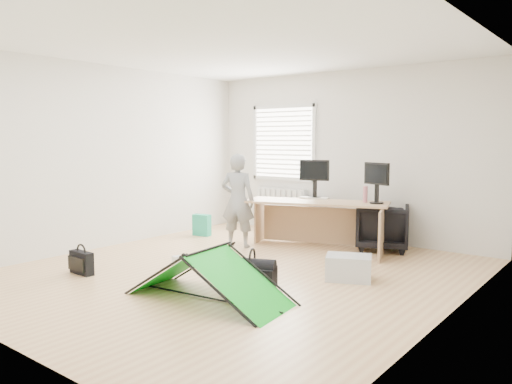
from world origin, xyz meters
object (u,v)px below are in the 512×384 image
Objects in this scene: office_chair at (383,227)px; laptop_bag at (82,263)px; kite at (209,274)px; duffel_bag at (252,277)px; storage_crate at (349,268)px; monitor_right at (377,189)px; person at (238,201)px; desk at (316,225)px; thermos at (365,194)px; filing_cabinet at (309,218)px; monitor_left at (315,184)px.

laptop_bag is at bearing 35.23° from office_chair.
duffel_bag is (0.07, 0.61, -0.15)m from kite.
storage_crate is at bearing 35.15° from laptop_bag.
office_chair is (-0.01, 0.25, -0.58)m from monitor_right.
office_chair is 0.53× the size of person.
desk is 1.69m from storage_crate.
kite is at bearing 61.23° from office_chair.
desk is 1.22m from person.
monitor_right is 0.60× the size of office_chair.
thermos is at bearing 63.28° from duffel_bag.
person is at bearing -113.97° from filing_cabinet.
storage_crate is at bearing -53.02° from filing_cabinet.
desk is 3.31m from laptop_bag.
monitor_right is 0.21m from thermos.
person is (-0.77, -0.92, -0.22)m from monitor_left.
person is at bearing -165.88° from desk.
storage_crate is (0.76, 1.51, -0.12)m from kite.
desk is at bearing 91.48° from kite.
office_chair is (0.81, 0.53, -0.02)m from desk.
filing_cabinet is 1.25× the size of duffel_bag.
thermos is (-0.18, 0.02, -0.09)m from monitor_right.
monitor_left is 1.19m from office_chair.
filing_cabinet is (-0.55, 0.66, -0.03)m from desk.
office_chair is at bearing 59.84° from duffel_bag.
laptop_bag is at bearing -105.22° from monitor_right.
monitor_right is at bearing 69.67° from office_chair.
monitor_right is at bearing -18.53° from monitor_left.
office_chair is 0.44× the size of kite.
thermos is at bearing 109.54° from storage_crate.
person reaches higher than thermos.
filing_cabinet reaches higher than laptop_bag.
monitor_right is at bearing -4.81° from thermos.
kite reaches higher than laptop_bag.
person is (-1.79, -0.92, -0.22)m from monitor_right.
storage_crate reaches higher than duffel_bag.
monitor_right is (1.02, 0.00, -0.00)m from monitor_left.
duffel_bag is at bearing -92.96° from monitor_left.
monitor_right is at bearing 56.35° from laptop_bag.
duffel_bag is (-0.35, -2.39, -0.81)m from monitor_right.
storage_crate is (0.35, -1.49, -0.78)m from monitor_right.
desk is 4.08× the size of storage_crate.
desk is 1.03m from monitor_right.
desk is at bearing -72.73° from monitor_left.
monitor_right is 1.71m from storage_crate.
thermos is at bearing 58.68° from laptop_bag.
thermos is (1.18, -0.36, 0.50)m from filing_cabinet.
laptop_bag is (-1.87, -0.24, -0.12)m from kite.
monitor_left is 0.84m from thermos.
filing_cabinet is 1.36m from office_chair.
office_chair is 1.78m from storage_crate.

